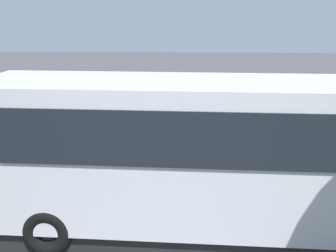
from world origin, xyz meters
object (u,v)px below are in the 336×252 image
at_px(spectator_centre, 176,150).
at_px(traffic_cone, 115,134).
at_px(spectator_left, 210,149).
at_px(parked_motorcycle_dark, 280,181).
at_px(spectator_far_left, 260,148).
at_px(tour_bus, 241,161).
at_px(parked_motorcycle_silver, 149,178).
at_px(stunt_motorcycle, 83,108).

relative_size(spectator_centre, traffic_cone, 2.78).
bearing_deg(spectator_left, spectator_centre, 0.27).
bearing_deg(spectator_centre, parked_motorcycle_dark, 165.30).
distance_m(spectator_left, parked_motorcycle_dark, 1.95).
bearing_deg(spectator_centre, spectator_far_left, -175.36).
xyz_separation_m(tour_bus, parked_motorcycle_silver, (2.05, -1.98, -1.16)).
relative_size(spectator_left, parked_motorcycle_silver, 0.87).
bearing_deg(parked_motorcycle_dark, traffic_cone, -44.46).
bearing_deg(spectator_centre, tour_bus, 117.50).
relative_size(spectator_left, parked_motorcycle_dark, 0.87).
bearing_deg(stunt_motorcycle, parked_motorcycle_silver, 116.98).
bearing_deg(parked_motorcycle_silver, spectator_centre, -135.67).
height_order(tour_bus, spectator_far_left, tour_bus).
distance_m(parked_motorcycle_silver, stunt_motorcycle, 6.70).
distance_m(spectator_centre, parked_motorcycle_silver, 1.10).
height_order(tour_bus, spectator_centre, tour_bus).
xyz_separation_m(parked_motorcycle_silver, stunt_motorcycle, (3.03, -5.96, 0.52)).
bearing_deg(traffic_cone, spectator_left, 127.72).
bearing_deg(tour_bus, stunt_motorcycle, -57.37).
bearing_deg(spectator_centre, spectator_left, -179.73).
bearing_deg(stunt_motorcycle, traffic_cone, 140.52).
xyz_separation_m(spectator_left, stunt_motorcycle, (4.59, -5.29, -0.07)).
distance_m(parked_motorcycle_dark, stunt_motorcycle, 8.71).
bearing_deg(parked_motorcycle_silver, tour_bus, 135.97).
relative_size(spectator_far_left, stunt_motorcycle, 0.88).
distance_m(spectator_far_left, parked_motorcycle_silver, 3.06).
relative_size(spectator_far_left, spectator_centre, 1.02).
distance_m(spectator_centre, parked_motorcycle_dark, 2.75).
bearing_deg(traffic_cone, spectator_far_left, 138.77).
xyz_separation_m(stunt_motorcycle, traffic_cone, (-1.37, 1.13, -0.70)).
bearing_deg(spectator_left, tour_bus, 100.53).
xyz_separation_m(spectator_left, traffic_cone, (3.22, -4.16, -0.77)).
relative_size(spectator_centre, parked_motorcycle_dark, 0.85).
height_order(spectator_far_left, traffic_cone, spectator_far_left).
height_order(parked_motorcycle_dark, traffic_cone, parked_motorcycle_dark).
bearing_deg(stunt_motorcycle, tour_bus, 122.63).
relative_size(stunt_motorcycle, traffic_cone, 3.22).
distance_m(tour_bus, parked_motorcycle_silver, 3.08).
distance_m(spectator_left, traffic_cone, 5.32).
height_order(tour_bus, stunt_motorcycle, tour_bus).
bearing_deg(parked_motorcycle_silver, spectator_left, -156.93).
bearing_deg(tour_bus, spectator_far_left, -106.54).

